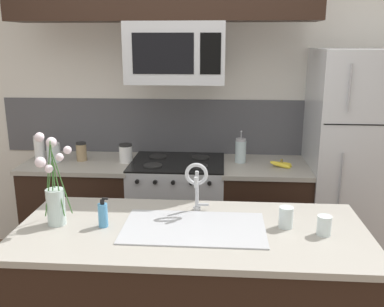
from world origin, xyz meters
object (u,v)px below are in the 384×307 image
object	(u,v)px
stove_range	(178,214)
storage_jar_squat	(126,153)
storage_jar_tall	(39,148)
drinking_glass	(286,217)
flower_vase	(54,196)
spare_glass	(324,225)
sink_faucet	(197,180)
refrigerator	(361,166)
french_press	(241,151)
banana_bunch	(281,164)
dish_soap_bottle	(103,215)
storage_jar_short	(81,152)
microwave	(176,53)
storage_jar_medium	(54,153)

from	to	relation	value
stove_range	storage_jar_squat	distance (m)	0.68
storage_jar_tall	drinking_glass	bearing A→B (deg)	-32.29
storage_jar_tall	flower_vase	bearing A→B (deg)	-63.34
spare_glass	sink_faucet	bearing A→B (deg)	160.04
refrigerator	storage_jar_squat	distance (m)	1.90
french_press	sink_faucet	distance (m)	1.14
storage_jar_squat	spare_glass	world-z (taller)	storage_jar_squat
banana_bunch	drinking_glass	size ratio (longest dim) A/B	1.66
stove_range	storage_jar_squat	xyz separation A→B (m)	(-0.43, -0.00, 0.52)
refrigerator	sink_faucet	bearing A→B (deg)	-139.98
sink_faucet	dish_soap_bottle	world-z (taller)	sink_faucet
sink_faucet	spare_glass	bearing A→B (deg)	-19.96
refrigerator	storage_jar_short	size ratio (longest dim) A/B	11.78
microwave	storage_jar_medium	xyz separation A→B (m)	(-1.02, -0.02, -0.80)
banana_bunch	spare_glass	xyz separation A→B (m)	(0.06, -1.22, 0.03)
french_press	spare_glass	distance (m)	1.39
storage_jar_squat	sink_faucet	xyz separation A→B (m)	(0.65, -1.03, 0.12)
spare_glass	flower_vase	world-z (taller)	flower_vase
dish_soap_bottle	drinking_glass	size ratio (longest dim) A/B	1.43
refrigerator	dish_soap_bottle	bearing A→B (deg)	-143.71
storage_jar_medium	stove_range	bearing A→B (deg)	2.22
microwave	sink_faucet	bearing A→B (deg)	-77.65
banana_bunch	spare_glass	bearing A→B (deg)	-87.14
microwave	refrigerator	bearing A→B (deg)	1.59
storage_jar_squat	spare_glass	size ratio (longest dim) A/B	1.46
refrigerator	sink_faucet	distance (m)	1.65
storage_jar_tall	storage_jar_squat	world-z (taller)	storage_jar_tall
storage_jar_medium	drinking_glass	distance (m)	2.08
french_press	sink_faucet	bearing A→B (deg)	-105.04
storage_jar_tall	storage_jar_short	world-z (taller)	storage_jar_tall
refrigerator	storage_jar_squat	world-z (taller)	refrigerator
banana_bunch	refrigerator	bearing A→B (deg)	7.11
refrigerator	storage_jar_medium	bearing A→B (deg)	-178.63
dish_soap_bottle	refrigerator	bearing A→B (deg)	36.29
sink_faucet	flower_vase	distance (m)	0.78
refrigerator	french_press	world-z (taller)	refrigerator
storage_jar_squat	dish_soap_bottle	world-z (taller)	dish_soap_bottle
stove_range	drinking_glass	size ratio (longest dim) A/B	8.07
storage_jar_medium	dish_soap_bottle	bearing A→B (deg)	-58.33
refrigerator	drinking_glass	bearing A→B (deg)	-122.08
banana_bunch	dish_soap_bottle	world-z (taller)	dish_soap_bottle
storage_jar_squat	sink_faucet	world-z (taller)	sink_faucet
microwave	spare_glass	xyz separation A→B (m)	(0.90, -1.26, -0.83)
storage_jar_tall	banana_bunch	size ratio (longest dim) A/B	1.13
refrigerator	storage_jar_medium	distance (m)	2.50
stove_range	storage_jar_tall	xyz separation A→B (m)	(-1.15, -0.02, 0.56)
microwave	stove_range	bearing A→B (deg)	90.16
storage_jar_medium	french_press	distance (m)	1.54
storage_jar_medium	spare_glass	bearing A→B (deg)	-32.86
french_press	sink_faucet	xyz separation A→B (m)	(-0.29, -1.09, 0.10)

